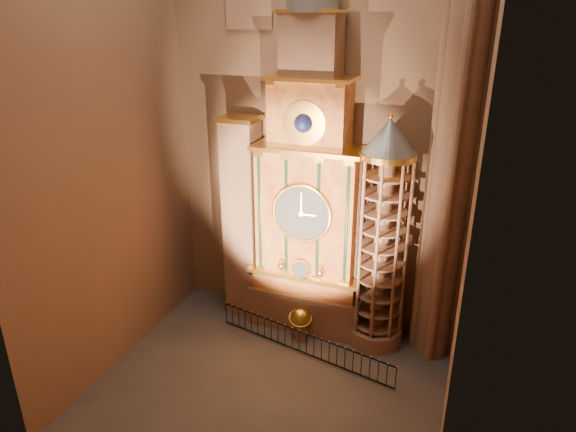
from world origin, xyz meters
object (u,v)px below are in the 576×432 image
at_px(portrait_tower, 243,219).
at_px(celestial_globe, 300,321).
at_px(iron_railing, 303,343).
at_px(stair_turret, 382,240).
at_px(astronomical_clock, 309,198).

bearing_deg(portrait_tower, celestial_globe, -21.45).
distance_m(portrait_tower, iron_railing, 6.57).
relative_size(stair_turret, celestial_globe, 6.74).
relative_size(portrait_tower, stair_turret, 0.94).
height_order(stair_turret, iron_railing, stair_turret).
xyz_separation_m(astronomical_clock, stair_turret, (3.50, -0.26, -1.41)).
xyz_separation_m(astronomical_clock, portrait_tower, (-3.40, 0.02, -1.53)).
bearing_deg(portrait_tower, astronomical_clock, -0.29).
xyz_separation_m(astronomical_clock, iron_railing, (0.63, -2.49, -6.07)).
xyz_separation_m(stair_turret, celestial_globe, (-3.39, -1.10, -4.31)).
relative_size(astronomical_clock, iron_railing, 1.90).
xyz_separation_m(stair_turret, iron_railing, (-2.87, -2.23, -4.66)).
xyz_separation_m(celestial_globe, iron_railing, (0.51, -1.13, -0.35)).
bearing_deg(stair_turret, iron_railing, -142.20).
height_order(astronomical_clock, iron_railing, astronomical_clock).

